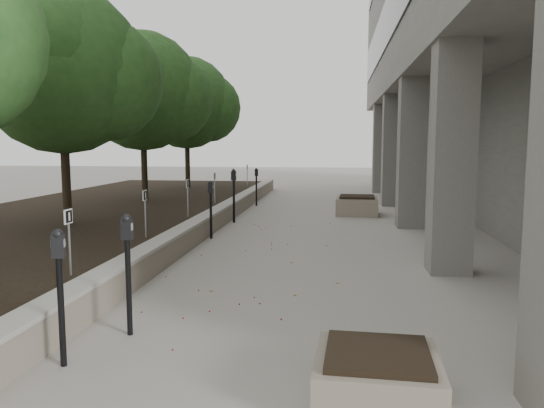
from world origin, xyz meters
The scene contains 19 objects.
retaining_wall centered at (-1.82, 9.00, 0.25)m, with size 0.39×26.00×0.50m, color gray, non-canonical shape.
planting_bed centered at (-5.50, 9.00, 0.20)m, with size 7.00×26.00×0.40m, color black.
crabapple_tree_3 centered at (-4.80, 8.00, 3.12)m, with size 4.60×4.00×5.44m, color #234E1D, non-canonical shape.
crabapple_tree_4 centered at (-4.80, 13.00, 3.12)m, with size 4.60×4.00×5.44m, color #234E1D, non-canonical shape.
crabapple_tree_5 centered at (-4.80, 18.00, 3.12)m, with size 4.60×4.00×5.44m, color #234E1D, non-canonical shape.
parking_sign_3 centered at (-2.35, 3.50, 0.88)m, with size 0.04×0.22×0.96m, color black, non-canonical shape.
parking_sign_4 centered at (-2.35, 6.50, 0.88)m, with size 0.04×0.22×0.96m, color black, non-canonical shape.
parking_sign_5 centered at (-2.35, 9.50, 0.88)m, with size 0.04×0.22×0.96m, color black, non-canonical shape.
parking_sign_6 centered at (-2.35, 12.50, 0.88)m, with size 0.04×0.22×0.96m, color black, non-canonical shape.
parking_sign_7 centered at (-2.35, 15.50, 0.88)m, with size 0.04×0.22×0.96m, color black, non-canonical shape.
parking_sign_8 centered at (-2.35, 18.50, 0.88)m, with size 0.04×0.22×0.96m, color black, non-canonical shape.
parking_meter_1 centered at (-1.35, 1.44, 0.72)m, with size 0.14×0.10×1.44m, color black, non-canonical shape.
parking_meter_2 centered at (-1.02, 2.37, 0.73)m, with size 0.14×0.10×1.46m, color black, non-canonical shape.
parking_meter_3 centered at (-1.55, 8.69, 0.70)m, with size 0.14×0.10×1.39m, color black, non-canonical shape.
parking_meter_4 centered at (-1.50, 11.24, 0.77)m, with size 0.15×0.11×1.54m, color black, non-canonical shape.
parking_meter_5 centered at (-1.46, 15.24, 0.69)m, with size 0.14×0.10×1.37m, color black, non-canonical shape.
planter_front centered at (1.79, 1.00, 0.25)m, with size 1.07×1.07×0.50m, color gray, non-canonical shape.
planter_back centered at (2.07, 13.36, 0.30)m, with size 1.30×1.30×0.61m, color gray, non-canonical shape.
berry_scatter centered at (-0.10, 5.00, 0.01)m, with size 3.30×14.10×0.02m, color maroon, non-canonical shape.
Camera 1 is at (1.42, -3.45, 2.29)m, focal length 34.67 mm.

